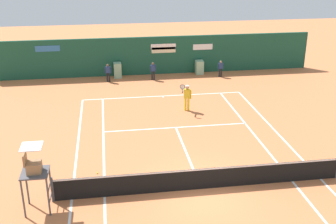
# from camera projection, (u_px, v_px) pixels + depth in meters

# --- Properties ---
(ground_plane) EXTENTS (80.00, 80.00, 0.01)m
(ground_plane) POSITION_uv_depth(u_px,v_px,m) (198.00, 182.00, 18.08)
(ground_plane) COLOR #C67042
(tennis_net) EXTENTS (12.10, 0.10, 1.07)m
(tennis_net) POSITION_uv_depth(u_px,v_px,m) (202.00, 178.00, 17.36)
(tennis_net) COLOR #4C4C51
(tennis_net) RESTS_ON ground_plane
(sponsor_back_wall) EXTENTS (25.00, 1.02, 2.94)m
(sponsor_back_wall) POSITION_uv_depth(u_px,v_px,m) (153.00, 56.00, 32.61)
(sponsor_back_wall) COLOR #194C38
(sponsor_back_wall) RESTS_ON ground_plane
(umpire_chair) EXTENTS (1.00, 1.00, 2.71)m
(umpire_chair) POSITION_uv_depth(u_px,v_px,m) (34.00, 169.00, 15.54)
(umpire_chair) COLOR #47474C
(umpire_chair) RESTS_ON ground_plane
(player_on_baseline) EXTENTS (0.78, 0.66, 1.84)m
(player_on_baseline) POSITION_uv_depth(u_px,v_px,m) (187.00, 96.00, 25.46)
(player_on_baseline) COLOR yellow
(player_on_baseline) RESTS_ON ground_plane
(ball_kid_right_post) EXTENTS (0.43, 0.18, 1.28)m
(ball_kid_right_post) POSITION_uv_depth(u_px,v_px,m) (221.00, 68.00, 32.12)
(ball_kid_right_post) COLOR black
(ball_kid_right_post) RESTS_ON ground_plane
(ball_kid_centre_post) EXTENTS (0.45, 0.19, 1.35)m
(ball_kid_centre_post) POSITION_uv_depth(u_px,v_px,m) (153.00, 70.00, 31.38)
(ball_kid_centre_post) COLOR black
(ball_kid_centre_post) RESTS_ON ground_plane
(ball_kid_left_post) EXTENTS (0.46, 0.20, 1.37)m
(ball_kid_left_post) POSITION_uv_depth(u_px,v_px,m) (108.00, 72.00, 30.92)
(ball_kid_left_post) COLOR black
(ball_kid_left_post) RESTS_ON ground_plane
(tennis_ball_by_sideline) EXTENTS (0.07, 0.07, 0.07)m
(tennis_ball_by_sideline) POSITION_uv_depth(u_px,v_px,m) (97.00, 173.00, 18.70)
(tennis_ball_by_sideline) COLOR #CCE033
(tennis_ball_by_sideline) RESTS_ON ground_plane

